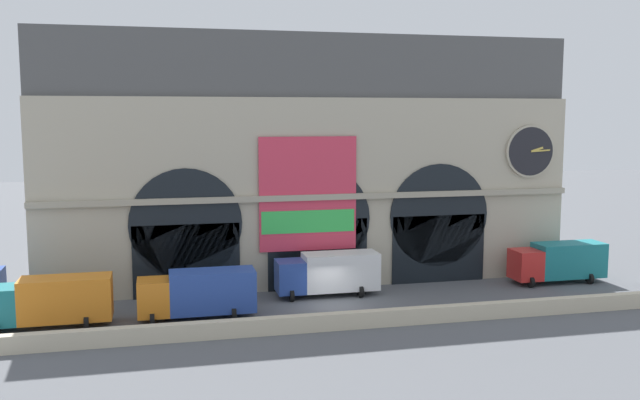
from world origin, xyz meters
TOP-DOWN VIEW (x-y plane):
  - ground_plane at (0.00, 0.00)m, footprint 200.00×200.00m
  - quay_parapet_wall at (0.00, -5.08)m, footprint 90.00×0.70m
  - station_building at (0.02, 7.63)m, footprint 40.97×5.65m
  - box_truck_west at (-18.30, -0.53)m, footprint 7.50×2.91m
  - box_truck_midwest at (-9.26, -0.74)m, footprint 7.50×2.91m
  - box_truck_center at (0.33, 2.89)m, footprint 7.50×2.91m
  - box_truck_east at (18.91, 2.60)m, footprint 7.50×2.91m

SIDE VIEW (x-z plane):
  - ground_plane at x=0.00m, z-range 0.00..0.00m
  - quay_parapet_wall at x=0.00m, z-range 0.00..1.04m
  - box_truck_west at x=-18.30m, z-range 0.14..3.26m
  - box_truck_midwest at x=-9.26m, z-range 0.14..3.26m
  - box_truck_center at x=0.33m, z-range 0.14..3.26m
  - box_truck_east at x=18.91m, z-range 0.14..3.26m
  - station_building at x=0.02m, z-range -0.30..18.93m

